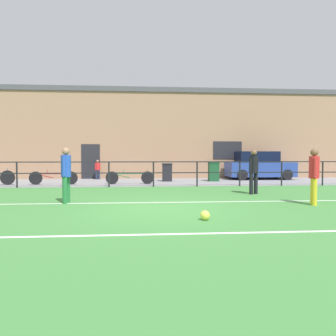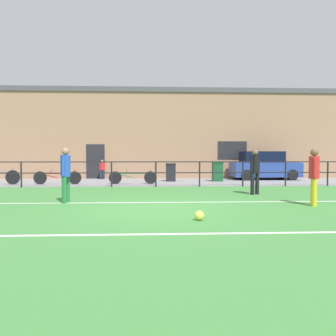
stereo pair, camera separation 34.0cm
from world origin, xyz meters
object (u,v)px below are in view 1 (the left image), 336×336
object	(u,v)px
player_winger	(314,173)
spectator_child	(98,168)
trash_bin_1	(167,172)
bicycle_parked_1	(130,177)
player_striker	(66,172)
parked_car_red	(259,166)
soccer_ball_match	(205,215)
bicycle_parked_0	(53,178)
player_goalkeeper	(254,169)
trash_bin_0	(214,171)

from	to	relation	value
player_winger	spectator_child	size ratio (longest dim) A/B	1.41
spectator_child	trash_bin_1	bearing A→B (deg)	154.05
bicycle_parked_1	spectator_child	bearing A→B (deg)	121.90
player_striker	parked_car_red	bearing A→B (deg)	-40.97
player_striker	trash_bin_1	world-z (taller)	player_striker
soccer_ball_match	trash_bin_1	xyz separation A→B (m)	(-0.08, 10.29, 0.41)
spectator_child	parked_car_red	world-z (taller)	parked_car_red
bicycle_parked_0	parked_car_red	bearing A→B (deg)	13.65
soccer_ball_match	trash_bin_1	size ratio (longest dim) A/B	0.22
soccer_ball_match	player_winger	bearing A→B (deg)	28.16
player_winger	player_goalkeeper	bearing A→B (deg)	-141.52
player_striker	trash_bin_1	distance (m)	8.33
spectator_child	parked_car_red	size ratio (longest dim) A/B	0.30
player_winger	bicycle_parked_1	xyz separation A→B (m)	(-5.54, 6.84, -0.57)
player_winger	trash_bin_0	size ratio (longest dim) A/B	1.54
player_striker	soccer_ball_match	distance (m)	4.65
soccer_ball_match	trash_bin_0	xyz separation A→B (m)	(2.46, 10.17, 0.44)
player_winger	bicycle_parked_0	distance (m)	11.47
soccer_ball_match	parked_car_red	world-z (taller)	parked_car_red
soccer_ball_match	bicycle_parked_1	world-z (taller)	bicycle_parked_1
spectator_child	bicycle_parked_0	world-z (taller)	spectator_child
parked_car_red	trash_bin_1	world-z (taller)	parked_car_red
player_striker	spectator_child	xyz separation A→B (m)	(-0.41, 9.17, -0.27)
bicycle_parked_1	trash_bin_0	xyz separation A→B (m)	(4.49, 1.45, 0.20)
spectator_child	parked_car_red	distance (m)	9.51
player_striker	bicycle_parked_1	bearing A→B (deg)	-9.64
soccer_ball_match	spectator_child	world-z (taller)	spectator_child
soccer_ball_match	bicycle_parked_1	bearing A→B (deg)	103.10
parked_car_red	trash_bin_1	distance (m)	5.65
parked_car_red	player_goalkeeper	bearing A→B (deg)	-111.85
player_goalkeeper	bicycle_parked_0	bearing A→B (deg)	-55.61
player_goalkeeper	bicycle_parked_0	world-z (taller)	player_goalkeeper
trash_bin_1	player_winger	bearing A→B (deg)	-66.88
bicycle_parked_0	bicycle_parked_1	bearing A→B (deg)	-0.00
trash_bin_0	bicycle_parked_0	bearing A→B (deg)	-169.91
player_goalkeeper	trash_bin_1	distance (m)	6.44
parked_car_red	bicycle_parked_1	xyz separation A→B (m)	(-7.49, -2.70, -0.44)
soccer_ball_match	player_goalkeeper	bearing A→B (deg)	59.18
bicycle_parked_0	player_winger	bearing A→B (deg)	-36.63
trash_bin_0	trash_bin_1	size ratio (longest dim) A/B	1.08
player_striker	bicycle_parked_0	size ratio (longest dim) A/B	0.72
soccer_ball_match	trash_bin_0	world-z (taller)	trash_bin_0
soccer_ball_match	parked_car_red	size ratio (longest dim) A/B	0.05
player_striker	player_winger	world-z (taller)	player_striker
bicycle_parked_1	trash_bin_0	bearing A→B (deg)	17.89
bicycle_parked_1	trash_bin_1	bearing A→B (deg)	38.91
trash_bin_0	trash_bin_1	bearing A→B (deg)	177.10
spectator_child	player_winger	bearing A→B (deg)	123.58
spectator_child	trash_bin_1	xyz separation A→B (m)	(3.96, -1.65, -0.16)
parked_car_red	trash_bin_0	distance (m)	3.26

